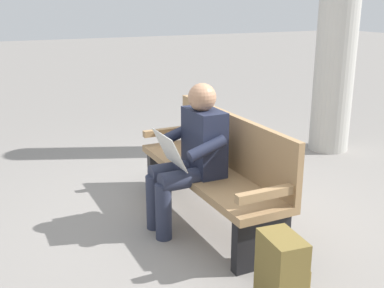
{
  "coord_description": "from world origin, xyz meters",
  "views": [
    {
      "loc": [
        -3.22,
        1.7,
        1.79
      ],
      "look_at": [
        -0.01,
        0.15,
        0.7
      ],
      "focal_mm": 44.28,
      "sensor_mm": 36.0,
      "label": 1
    }
  ],
  "objects_px": {
    "bench_near": "(215,168)",
    "person_seated": "(191,153)",
    "support_pillar": "(339,13)",
    "backpack": "(282,272)"
  },
  "relations": [
    {
      "from": "support_pillar",
      "to": "bench_near",
      "type": "bearing_deg",
      "value": 117.02
    },
    {
      "from": "bench_near",
      "to": "person_seated",
      "type": "distance_m",
      "value": 0.29
    },
    {
      "from": "person_seated",
      "to": "bench_near",
      "type": "bearing_deg",
      "value": -83.31
    },
    {
      "from": "person_seated",
      "to": "support_pillar",
      "type": "bearing_deg",
      "value": -64.82
    },
    {
      "from": "bench_near",
      "to": "backpack",
      "type": "height_order",
      "value": "bench_near"
    },
    {
      "from": "person_seated",
      "to": "backpack",
      "type": "height_order",
      "value": "person_seated"
    },
    {
      "from": "support_pillar",
      "to": "person_seated",
      "type": "bearing_deg",
      "value": 115.31
    },
    {
      "from": "bench_near",
      "to": "backpack",
      "type": "xyz_separation_m",
      "value": [
        -1.23,
        0.21,
        -0.23
      ]
    },
    {
      "from": "bench_near",
      "to": "support_pillar",
      "type": "distance_m",
      "value": 2.76
    },
    {
      "from": "backpack",
      "to": "support_pillar",
      "type": "xyz_separation_m",
      "value": [
        2.36,
        -2.43,
        1.41
      ]
    }
  ]
}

